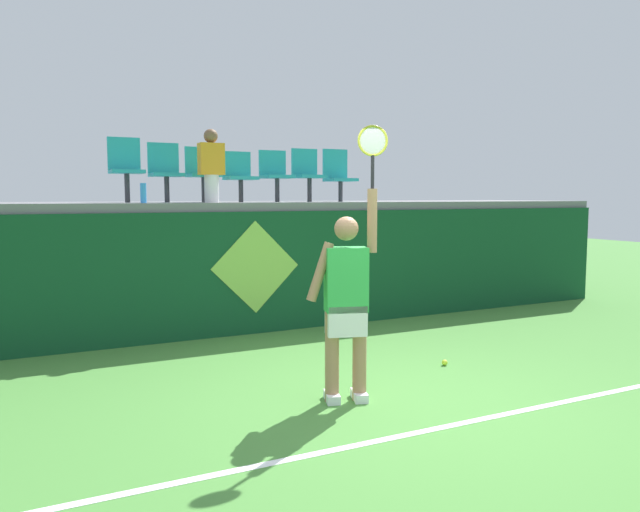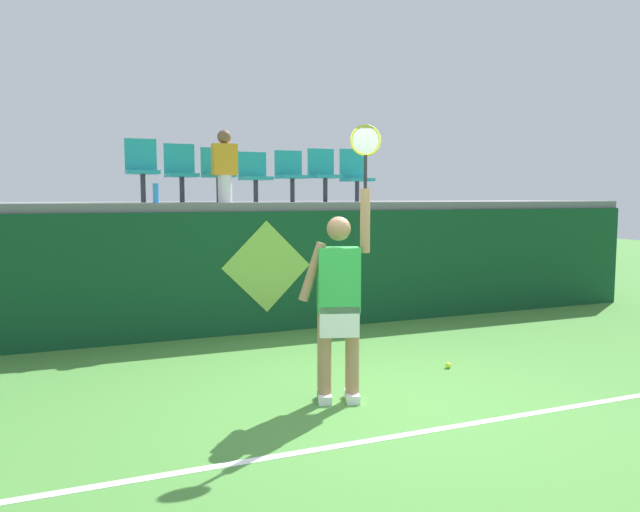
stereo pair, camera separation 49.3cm
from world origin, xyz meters
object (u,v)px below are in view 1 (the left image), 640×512
at_px(stadium_chair_4, 275,173).
at_px(stadium_chair_5, 307,172).
at_px(tennis_ball, 445,363).
at_px(stadium_chair_1, 165,169).
at_px(stadium_chair_2, 202,171).
at_px(water_bottle, 143,193).
at_px(stadium_chair_6, 338,174).
at_px(stadium_chair_0, 126,166).
at_px(stadium_chair_3, 239,174).
at_px(tennis_player, 347,299).
at_px(spectator_0, 211,165).

distance_m(stadium_chair_4, stadium_chair_5, 0.55).
xyz_separation_m(tennis_ball, stadium_chair_4, (-0.63, 3.42, 2.22)).
height_order(stadium_chair_1, stadium_chair_2, stadium_chair_1).
bearing_deg(stadium_chair_5, water_bottle, -163.64).
bearing_deg(tennis_ball, water_bottle, 136.45).
xyz_separation_m(tennis_ball, stadium_chair_6, (0.48, 3.43, 2.22)).
bearing_deg(water_bottle, stadium_chair_0, 95.91).
relative_size(stadium_chair_4, stadium_chair_6, 0.94).
bearing_deg(stadium_chair_3, stadium_chair_6, 0.35).
bearing_deg(stadium_chair_1, stadium_chair_4, -0.18).
relative_size(stadium_chair_2, stadium_chair_5, 0.96).
distance_m(tennis_player, stadium_chair_3, 4.17).
bearing_deg(stadium_chair_0, stadium_chair_3, -0.24).
relative_size(tennis_player, water_bottle, 9.95).
xyz_separation_m(stadium_chair_3, spectator_0, (-0.56, -0.46, 0.11)).
xyz_separation_m(stadium_chair_1, stadium_chair_4, (1.68, -0.01, -0.02)).
bearing_deg(stadium_chair_2, tennis_player, -86.86).
bearing_deg(stadium_chair_0, tennis_ball, -50.22).
bearing_deg(stadium_chair_4, stadium_chair_0, 179.83).
height_order(tennis_player, stadium_chair_6, stadium_chair_6).
bearing_deg(stadium_chair_6, stadium_chair_1, -179.90).
bearing_deg(spectator_0, stadium_chair_4, 21.93).
relative_size(stadium_chair_1, stadium_chair_3, 1.12).
bearing_deg(water_bottle, tennis_ball, -43.55).
bearing_deg(tennis_player, spectator_0, 93.55).
bearing_deg(spectator_0, water_bottle, -161.92).
xyz_separation_m(tennis_ball, stadium_chair_3, (-1.21, 3.42, 2.19)).
relative_size(stadium_chair_0, stadium_chair_1, 1.06).
bearing_deg(tennis_ball, stadium_chair_0, 129.78).
height_order(stadium_chair_5, spectator_0, spectator_0).
distance_m(stadium_chair_2, stadium_chair_4, 1.15).
bearing_deg(stadium_chair_1, stadium_chair_3, -0.29).
height_order(tennis_ball, stadium_chair_6, stadium_chair_6).
distance_m(tennis_player, stadium_chair_6, 4.65).
xyz_separation_m(stadium_chair_2, spectator_0, (0.00, -0.46, 0.07)).
xyz_separation_m(water_bottle, stadium_chair_3, (1.56, 0.79, 0.29)).
distance_m(tennis_player, spectator_0, 3.76).
bearing_deg(water_bottle, stadium_chair_1, 59.91).
xyz_separation_m(stadium_chair_1, stadium_chair_5, (2.23, -0.00, 0.00)).
xyz_separation_m(stadium_chair_3, stadium_chair_5, (1.13, 0.00, 0.05)).
relative_size(stadium_chair_0, stadium_chair_3, 1.19).
bearing_deg(stadium_chair_4, stadium_chair_1, 179.82).
bearing_deg(stadium_chair_2, stadium_chair_1, 179.52).
distance_m(tennis_player, tennis_ball, 1.89).
distance_m(tennis_ball, spectator_0, 4.15).
bearing_deg(tennis_ball, stadium_chair_6, 82.12).
height_order(stadium_chair_2, stadium_chair_4, stadium_chair_2).
bearing_deg(stadium_chair_2, tennis_ball, -62.54).
xyz_separation_m(tennis_ball, spectator_0, (-1.78, 2.96, 2.30)).
height_order(stadium_chair_1, spectator_0, spectator_0).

